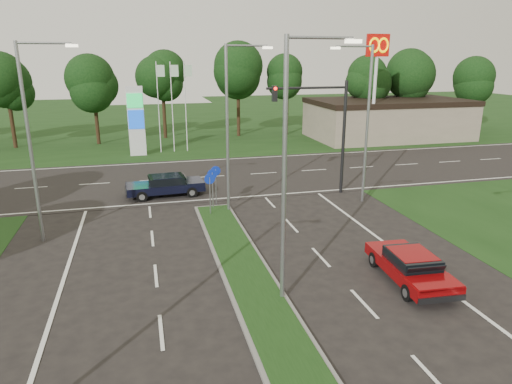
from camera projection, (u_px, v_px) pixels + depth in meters
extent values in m
cube|color=#163311|center=(168.00, 122.00, 61.66)|extent=(160.00, 50.00, 0.02)
cube|color=black|center=(197.00, 178.00, 32.84)|extent=(160.00, 12.00, 0.02)
cube|color=slate|center=(277.00, 333.00, 14.24)|extent=(2.00, 26.00, 0.12)
cube|color=gray|center=(388.00, 119.00, 48.63)|extent=(16.00, 9.00, 4.00)
cylinder|color=gray|center=(284.00, 178.00, 15.03)|extent=(0.16, 0.16, 9.00)
cylinder|color=gray|center=(321.00, 38.00, 14.04)|extent=(2.20, 0.10, 0.10)
cube|color=#FFF2CC|center=(353.00, 41.00, 14.33)|extent=(0.50, 0.22, 0.12)
cylinder|color=gray|center=(227.00, 132.00, 24.32)|extent=(0.16, 0.16, 9.00)
cylinder|color=gray|center=(247.00, 46.00, 23.34)|extent=(2.20, 0.10, 0.10)
cube|color=#FFF2CC|center=(268.00, 48.00, 23.62)|extent=(0.50, 0.22, 0.12)
cylinder|color=gray|center=(30.00, 147.00, 20.27)|extent=(0.16, 0.16, 9.00)
cylinder|color=gray|center=(44.00, 43.00, 19.28)|extent=(2.20, 0.10, 0.10)
cube|color=#FFF2CC|center=(72.00, 46.00, 19.57)|extent=(0.50, 0.22, 0.12)
cylinder|color=gray|center=(367.00, 126.00, 26.26)|extent=(0.16, 0.16, 9.00)
cylinder|color=gray|center=(354.00, 46.00, 24.75)|extent=(2.20, 0.10, 0.10)
cube|color=#FFF2CC|center=(336.00, 48.00, 24.52)|extent=(0.50, 0.22, 0.12)
cylinder|color=black|center=(344.00, 138.00, 28.28)|extent=(0.20, 0.20, 7.00)
cylinder|color=black|center=(307.00, 88.00, 26.81)|extent=(5.00, 0.14, 0.14)
cube|color=black|center=(275.00, 94.00, 26.43)|extent=(0.28, 0.28, 0.90)
sphere|color=#FF190C|center=(276.00, 89.00, 26.17)|extent=(0.20, 0.20, 0.20)
cylinder|color=gray|center=(210.00, 197.00, 24.56)|extent=(0.06, 0.06, 2.20)
cylinder|color=#0C26A5|center=(210.00, 179.00, 24.28)|extent=(0.56, 0.04, 0.56)
cylinder|color=gray|center=(213.00, 191.00, 25.56)|extent=(0.06, 0.06, 2.20)
cylinder|color=#0C26A5|center=(212.00, 174.00, 25.28)|extent=(0.56, 0.04, 0.56)
cylinder|color=gray|center=(216.00, 188.00, 26.28)|extent=(0.06, 0.06, 2.20)
cylinder|color=#0C26A5|center=(216.00, 171.00, 26.00)|extent=(0.56, 0.04, 0.56)
cube|color=silver|center=(136.00, 122.00, 39.42)|extent=(1.40, 0.30, 6.00)
cube|color=#0CA53F|center=(135.00, 101.00, 38.74)|extent=(1.30, 0.08, 1.20)
cube|color=#0C3FBF|center=(136.00, 119.00, 39.19)|extent=(1.30, 0.08, 1.60)
cylinder|color=silver|center=(159.00, 108.00, 40.53)|extent=(0.08, 0.08, 8.00)
cube|color=#B2D8B2|center=(160.00, 71.00, 39.71)|extent=(0.70, 0.02, 1.00)
cylinder|color=silver|center=(172.00, 108.00, 40.82)|extent=(0.08, 0.08, 8.00)
cube|color=#B2D8B2|center=(174.00, 71.00, 39.99)|extent=(0.70, 0.02, 1.00)
cylinder|color=silver|center=(186.00, 107.00, 41.10)|extent=(0.08, 0.08, 8.00)
cube|color=#B2D8B2|center=(188.00, 71.00, 40.28)|extent=(0.70, 0.02, 1.00)
cylinder|color=silver|center=(374.00, 94.00, 43.11)|extent=(0.30, 0.30, 10.00)
cube|color=#BF0C07|center=(378.00, 45.00, 41.87)|extent=(2.20, 0.35, 2.00)
torus|color=#FFC600|center=(374.00, 45.00, 41.56)|extent=(1.06, 0.16, 1.06)
torus|color=#FFC600|center=(383.00, 45.00, 41.77)|extent=(1.06, 0.16, 1.06)
cylinder|color=black|center=(177.00, 119.00, 47.09)|extent=(0.36, 0.36, 4.40)
sphere|color=black|center=(174.00, 76.00, 45.88)|extent=(6.00, 6.00, 6.00)
sphere|color=black|center=(177.00, 66.00, 45.48)|extent=(4.80, 4.80, 4.80)
cube|color=maroon|center=(410.00, 268.00, 17.53)|extent=(2.10, 4.50, 0.45)
cube|color=black|center=(412.00, 258.00, 17.33)|extent=(1.66, 2.03, 0.42)
cube|color=maroon|center=(413.00, 253.00, 17.27)|extent=(1.54, 1.68, 0.04)
cylinder|color=black|center=(374.00, 260.00, 18.79)|extent=(0.24, 0.63, 0.62)
cylinder|color=black|center=(411.00, 257.00, 19.07)|extent=(0.24, 0.63, 0.62)
cylinder|color=black|center=(408.00, 293.00, 16.14)|extent=(0.24, 0.63, 0.62)
cylinder|color=black|center=(450.00, 289.00, 16.42)|extent=(0.24, 0.63, 0.62)
cube|color=black|center=(165.00, 187.00, 28.38)|extent=(4.81, 2.21, 0.48)
cube|color=black|center=(166.00, 179.00, 28.28)|extent=(2.17, 1.76, 0.45)
cube|color=black|center=(166.00, 176.00, 28.22)|extent=(1.78, 1.64, 0.04)
cylinder|color=black|center=(142.00, 197.00, 27.21)|extent=(0.67, 0.25, 0.66)
cylinder|color=black|center=(140.00, 189.00, 28.82)|extent=(0.67, 0.25, 0.66)
cylinder|color=black|center=(192.00, 192.00, 28.09)|extent=(0.67, 0.25, 0.66)
cylinder|color=black|center=(187.00, 185.00, 29.70)|extent=(0.67, 0.25, 0.66)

